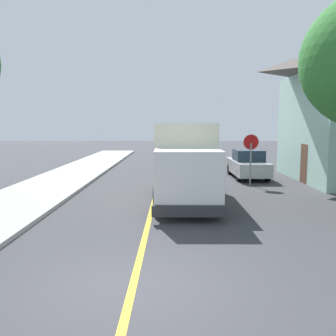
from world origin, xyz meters
TOP-DOWN VIEW (x-y plane):
  - ground_plane at (0.00, 0.00)m, footprint 120.00×120.00m
  - centre_line_yellow at (0.00, 10.00)m, footprint 0.16×56.00m
  - box_truck at (1.27, 8.34)m, footprint 2.47×7.20m
  - parked_car_near at (2.16, 15.86)m, footprint 1.95×4.46m
  - parked_car_mid at (1.62, 21.79)m, footprint 1.83×4.41m
  - parked_van_across at (5.20, 14.43)m, footprint 1.89×4.44m
  - stop_sign at (4.79, 11.78)m, footprint 0.80×0.10m

SIDE VIEW (x-z plane):
  - ground_plane at x=0.00m, z-range 0.00..0.00m
  - centre_line_yellow at x=0.00m, z-range 0.00..0.01m
  - parked_car_near at x=2.16m, z-range -0.04..1.63m
  - parked_car_mid at x=1.62m, z-range -0.04..1.63m
  - parked_van_across at x=5.20m, z-range -0.04..1.63m
  - box_truck at x=1.27m, z-range 0.17..3.37m
  - stop_sign at x=4.79m, z-range 0.53..3.18m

